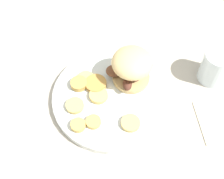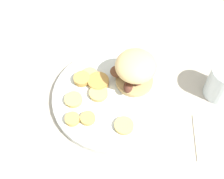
% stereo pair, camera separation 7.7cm
% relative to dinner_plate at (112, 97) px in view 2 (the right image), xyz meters
% --- Properties ---
extents(ground_plane, '(4.00, 4.00, 0.00)m').
position_rel_dinner_plate_xyz_m(ground_plane, '(0.00, 0.00, -0.01)').
color(ground_plane, '#B2A899').
extents(dinner_plate, '(0.31, 0.31, 0.02)m').
position_rel_dinner_plate_xyz_m(dinner_plate, '(0.00, 0.00, 0.00)').
color(dinner_plate, silver).
rests_on(dinner_plate, ground_plane).
extents(sandwich, '(0.11, 0.12, 0.09)m').
position_rel_dinner_plate_xyz_m(sandwich, '(-0.05, 0.04, 0.06)').
color(sandwich, tan).
rests_on(sandwich, dinner_plate).
extents(potato_round_0, '(0.05, 0.05, 0.01)m').
position_rel_dinner_plate_xyz_m(potato_round_0, '(0.01, -0.03, 0.01)').
color(potato_round_0, '#DBB766').
rests_on(potato_round_0, dinner_plate).
extents(potato_round_1, '(0.05, 0.05, 0.01)m').
position_rel_dinner_plate_xyz_m(potato_round_1, '(0.04, -0.09, 0.01)').
color(potato_round_1, '#DBB766').
rests_on(potato_round_1, dinner_plate).
extents(potato_round_2, '(0.05, 0.05, 0.01)m').
position_rel_dinner_plate_xyz_m(potato_round_2, '(0.08, 0.05, 0.01)').
color(potato_round_2, '#DBB766').
rests_on(potato_round_2, dinner_plate).
extents(potato_round_3, '(0.04, 0.04, 0.01)m').
position_rel_dinner_plate_xyz_m(potato_round_3, '(0.09, -0.07, 0.01)').
color(potato_round_3, tan).
rests_on(potato_round_3, dinner_plate).
extents(potato_round_4, '(0.04, 0.04, 0.01)m').
position_rel_dinner_plate_xyz_m(potato_round_4, '(-0.04, -0.07, 0.01)').
color(potato_round_4, '#DBB766').
rests_on(potato_round_4, dinner_plate).
extents(potato_round_5, '(0.06, 0.06, 0.01)m').
position_rel_dinner_plate_xyz_m(potato_round_5, '(-0.03, -0.04, 0.02)').
color(potato_round_5, '#BC8942').
rests_on(potato_round_5, dinner_plate).
extents(potato_round_6, '(0.04, 0.04, 0.01)m').
position_rel_dinner_plate_xyz_m(potato_round_6, '(-0.02, -0.09, 0.02)').
color(potato_round_6, tan).
rests_on(potato_round_6, dinner_plate).
extents(potato_round_7, '(0.04, 0.04, 0.01)m').
position_rel_dinner_plate_xyz_m(potato_round_7, '(0.08, -0.04, 0.01)').
color(potato_round_7, tan).
rests_on(potato_round_7, dinner_plate).
extents(drinking_glass, '(0.08, 0.08, 0.10)m').
position_rel_dinner_plate_xyz_m(drinking_glass, '(-0.09, 0.26, 0.04)').
color(drinking_glass, silver).
rests_on(drinking_glass, ground_plane).
extents(napkin, '(0.13, 0.10, 0.01)m').
position_rel_dinner_plate_xyz_m(napkin, '(0.05, 0.26, -0.01)').
color(napkin, beige).
rests_on(napkin, ground_plane).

